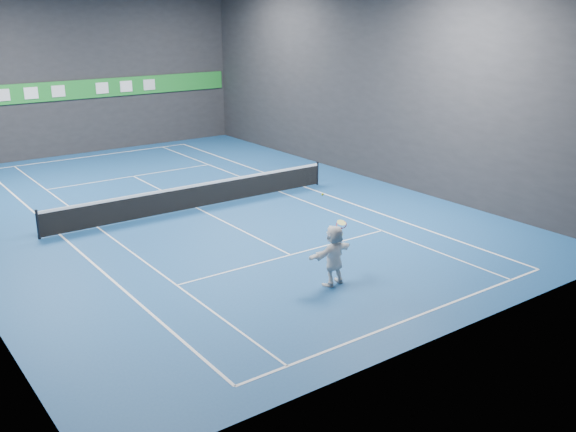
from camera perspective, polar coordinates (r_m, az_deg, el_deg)
ground at (r=26.14m, az=-8.09°, el=0.70°), size 26.00×26.00×0.00m
wall_back at (r=37.14m, az=-18.17°, el=12.18°), size 18.00×0.10×9.00m
wall_front at (r=15.08m, az=15.30°, el=5.18°), size 18.00×0.10×9.00m
wall_right at (r=30.39m, az=6.96°, el=11.83°), size 0.10×26.00×9.00m
baseline_near at (r=17.25m, az=11.19°, el=-8.81°), size 10.98×0.08×0.01m
baseline_far at (r=36.76m, az=-16.94°, el=5.12°), size 10.98×0.08×0.01m
sideline_doubles_left at (r=24.22m, az=-19.60°, el=-1.59°), size 0.08×23.78×0.01m
sideline_doubles_right at (r=28.98m, az=1.51°, el=2.60°), size 0.08×23.78×0.01m
sideline_singles_left at (r=24.60m, az=-16.55°, el=-0.98°), size 0.06×23.78×0.01m
sideline_singles_right at (r=28.20m, az=-0.72°, el=2.16°), size 0.06×23.78×0.01m
service_line_near at (r=20.99m, az=0.23°, el=-3.48°), size 8.23×0.06×0.01m
service_line_far at (r=31.74m, az=-13.58°, el=3.46°), size 8.23×0.06×0.01m
center_service_line at (r=26.14m, az=-8.09°, el=0.70°), size 0.06×12.80×0.01m
player at (r=18.55m, az=4.09°, el=-3.48°), size 1.74×0.78×1.81m
tennis_ball at (r=17.84m, az=3.09°, el=1.93°), size 0.07×0.07×0.07m
tennis_net at (r=25.98m, az=-8.14°, el=1.83°), size 12.50×0.10×1.07m
sponsor_banner at (r=37.18m, az=-17.98°, el=10.65°), size 17.64×0.11×1.00m
tennis_racket at (r=18.49m, az=4.76°, el=-0.89°), size 0.38×0.36×0.63m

